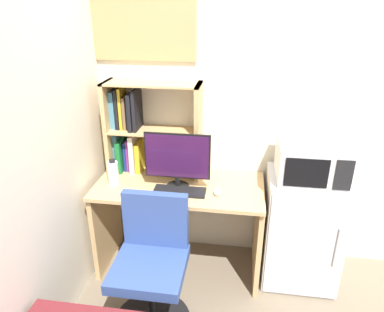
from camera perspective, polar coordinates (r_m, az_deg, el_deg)
wall_back at (r=2.86m, az=26.46°, el=6.79°), size 6.40×0.04×2.60m
desk at (r=2.77m, az=-1.98°, el=-8.78°), size 1.25×0.61×0.76m
hutch_bookshelf at (r=2.75m, az=-8.38°, el=4.48°), size 0.72×0.25×0.72m
monitor at (r=2.51m, az=-2.38°, el=-0.45°), size 0.47×0.17×0.42m
keyboard at (r=2.54m, az=-2.01°, el=-5.70°), size 0.37×0.14×0.02m
computer_mouse at (r=2.53m, az=4.08°, el=-5.74°), size 0.05×0.11×0.03m
water_bottle at (r=2.68m, az=-12.59°, el=-2.64°), size 0.08×0.08×0.20m
mini_fridge at (r=2.84m, az=17.26°, el=-11.23°), size 0.55×0.49×0.87m
microwave at (r=2.58m, az=18.76°, el=-0.78°), size 0.46×0.40×0.26m
desk_chair at (r=2.43m, az=-6.46°, el=-18.09°), size 0.52×0.52×0.90m
wall_corkboard at (r=2.69m, az=-7.96°, el=20.59°), size 0.77×0.02×0.53m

